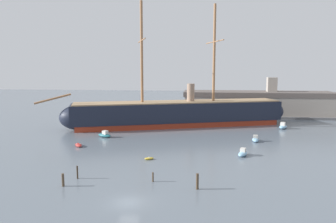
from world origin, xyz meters
The scene contains 15 objects.
ground_plane centered at (0.00, 0.00, 0.00)m, with size 400.00×400.00×0.00m, color slate.
tall_ship centered at (2.17, 55.29, 3.81)m, with size 71.53×28.96×35.56m.
dinghy_near_centre centered at (-0.62, 19.55, 0.22)m, with size 1.97×1.47×0.43m.
dinghy_mid_left centered at (-17.73, 27.78, 0.35)m, with size 2.73×3.12×0.69m.
motorboat_mid_right centered at (17.27, 24.16, 0.53)m, with size 2.68×3.88×1.51m.
motorboat_alongside_bow centered at (-14.94, 37.72, 0.59)m, with size 4.29×3.36×1.67m.
motorboat_alongside_stern centered at (21.72, 37.06, 0.52)m, with size 1.84×3.67×1.49m.
motorboat_far_left centered at (-27.25, 57.10, 0.53)m, with size 2.64×3.88×1.50m.
motorboat_far_right centered at (32.04, 54.31, 0.66)m, with size 3.61×4.81×1.87m.
motorboat_distant_centre centered at (1.09, 64.07, 0.43)m, with size 2.80×3.05×1.23m.
mooring_piling_nearest centered at (8.72, 5.58, 1.15)m, with size 0.39×0.39×2.31m, color #423323.
mooring_piling_left_pair centered at (-10.85, 4.59, 0.95)m, with size 0.38×0.38×1.91m, color #4C3D2D.
mooring_piling_right_pair centered at (1.93, 7.92, 0.74)m, with size 0.27×0.27×1.47m, color #4C3D2D.
mooring_piling_midwater centered at (-10.02, 7.98, 1.02)m, with size 0.25×0.25×2.05m, color #382B1E.
dockside_warehouse_right centered at (28.48, 77.88, 4.36)m, with size 55.89×14.61×13.77m.
Camera 1 is at (9.39, -38.72, 17.31)m, focal length 34.46 mm.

